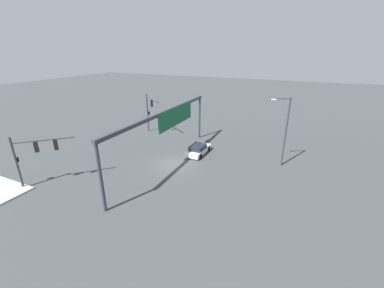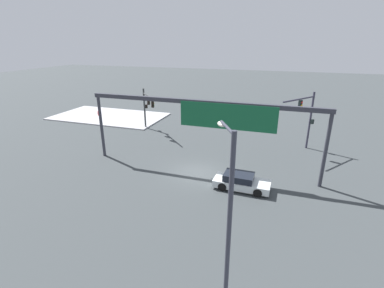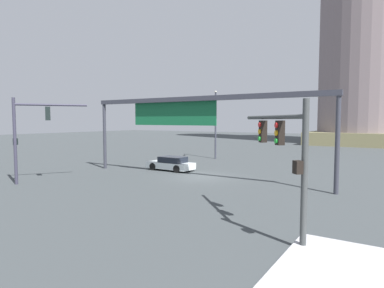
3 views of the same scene
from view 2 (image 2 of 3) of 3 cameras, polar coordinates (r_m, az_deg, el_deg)
ground_plane at (r=24.00m, az=0.95°, el=-5.89°), size 180.45×180.45×0.00m
sidewalk_corner at (r=43.32m, az=-16.49°, el=5.44°), size 15.99×8.85×0.15m
traffic_signal_near_corner at (r=29.95m, az=22.26°, el=5.80°), size 3.21×3.96×5.89m
traffic_signal_opposite_side at (r=34.58m, az=-9.06°, el=8.08°), size 3.72×4.09×5.07m
streetlamp_curved_arm at (r=11.44m, az=7.43°, el=-12.59°), size 1.17×1.93×7.67m
overhead_sign_gantry at (r=22.74m, az=3.11°, el=6.26°), size 19.90×0.43×6.13m
sedan_car_approaching at (r=21.68m, az=9.95°, el=-7.58°), size 4.26×1.93×1.21m
fire_hydrant_on_curb at (r=44.04m, az=-18.55°, el=6.01°), size 0.33×0.22×0.71m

